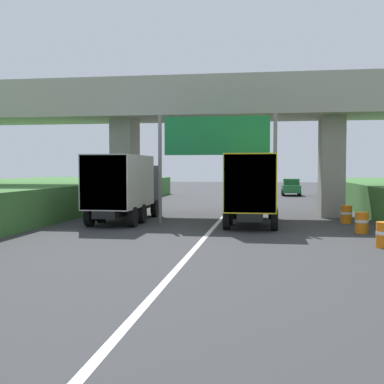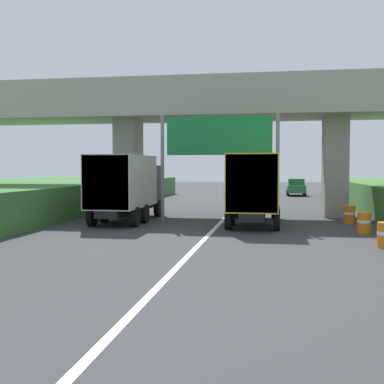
% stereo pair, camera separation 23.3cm
% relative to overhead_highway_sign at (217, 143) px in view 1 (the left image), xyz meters
% --- Properties ---
extents(lane_centre_stripe, '(0.20, 87.03, 0.01)m').
position_rel_overhead_highway_sign_xyz_m(lane_centre_stripe, '(0.00, -0.78, -4.02)').
color(lane_centre_stripe, white).
rests_on(lane_centre_stripe, ground).
extents(overpass_bridge, '(40.00, 4.80, 7.94)m').
position_rel_overhead_highway_sign_xyz_m(overpass_bridge, '(0.00, 5.10, 1.98)').
color(overpass_bridge, '#9E998E').
rests_on(overpass_bridge, ground).
extents(overhead_highway_sign, '(5.88, 0.18, 5.44)m').
position_rel_overhead_highway_sign_xyz_m(overhead_highway_sign, '(0.00, 0.00, 0.00)').
color(overhead_highway_sign, slate).
rests_on(overhead_highway_sign, ground).
extents(truck_yellow, '(2.44, 7.30, 3.44)m').
position_rel_overhead_highway_sign_xyz_m(truck_yellow, '(1.74, 0.28, -2.09)').
color(truck_yellow, black).
rests_on(truck_yellow, ground).
extents(truck_black, '(2.44, 7.30, 3.44)m').
position_rel_overhead_highway_sign_xyz_m(truck_black, '(-4.87, 0.58, -2.09)').
color(truck_black, black).
rests_on(truck_black, ground).
extents(car_blue, '(1.86, 4.10, 1.72)m').
position_rel_overhead_highway_sign_xyz_m(car_blue, '(1.73, 26.49, -3.17)').
color(car_blue, '#233D9E').
rests_on(car_blue, ground).
extents(car_green, '(1.86, 4.10, 1.72)m').
position_rel_overhead_highway_sign_xyz_m(car_green, '(4.95, 26.98, -3.17)').
color(car_green, '#236B38').
rests_on(car_green, ground).
extents(construction_barrel_3, '(0.57, 0.57, 0.90)m').
position_rel_overhead_highway_sign_xyz_m(construction_barrel_3, '(6.54, -6.23, -3.57)').
color(construction_barrel_3, orange).
rests_on(construction_barrel_3, ground).
extents(construction_barrel_4, '(0.57, 0.57, 0.90)m').
position_rel_overhead_highway_sign_xyz_m(construction_barrel_4, '(6.49, -2.37, -3.57)').
color(construction_barrel_4, orange).
rests_on(construction_barrel_4, ground).
extents(construction_barrel_5, '(0.57, 0.57, 0.90)m').
position_rel_overhead_highway_sign_xyz_m(construction_barrel_5, '(6.46, 1.49, -3.57)').
color(construction_barrel_5, orange).
rests_on(construction_barrel_5, ground).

